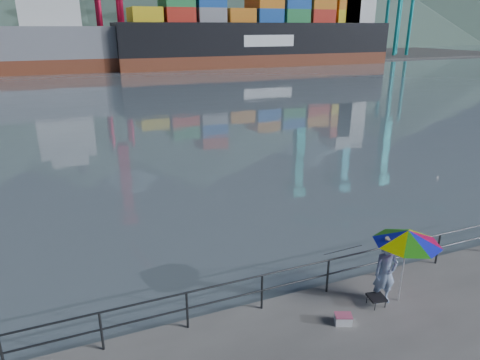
# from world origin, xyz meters

# --- Properties ---
(harbor_water) EXTENTS (500.00, 280.00, 0.00)m
(harbor_water) POSITION_xyz_m (0.00, 130.00, 0.00)
(harbor_water) COLOR slate
(harbor_water) RESTS_ON ground
(far_dock) EXTENTS (200.00, 40.00, 0.40)m
(far_dock) POSITION_xyz_m (10.00, 93.00, 0.00)
(far_dock) COLOR #514F4C
(far_dock) RESTS_ON ground
(guardrail) EXTENTS (22.00, 0.06, 1.03)m
(guardrail) POSITION_xyz_m (0.00, 1.70, 0.52)
(guardrail) COLOR #2D3033
(guardrail) RESTS_ON ground
(container_stacks) EXTENTS (58.00, 8.40, 7.80)m
(container_stacks) POSITION_xyz_m (34.85, 93.50, 2.83)
(container_stacks) COLOR yellow
(container_stacks) RESTS_ON ground
(fisherman) EXTENTS (0.71, 0.54, 1.75)m
(fisherman) POSITION_xyz_m (2.13, 0.76, 0.87)
(fisherman) COLOR #2E568E
(fisherman) RESTS_ON ground
(beach_umbrella) EXTENTS (1.79, 1.79, 2.10)m
(beach_umbrella) POSITION_xyz_m (2.58, 0.61, 1.92)
(beach_umbrella) COLOR white
(beach_umbrella) RESTS_ON ground
(folding_stool) EXTENTS (0.49, 0.49, 0.28)m
(folding_stool) POSITION_xyz_m (1.86, 0.67, 0.15)
(folding_stool) COLOR black
(folding_stool) RESTS_ON ground
(cooler_bag) EXTENTS (0.47, 0.40, 0.23)m
(cooler_bag) POSITION_xyz_m (0.62, 0.37, 0.12)
(cooler_bag) COLOR white
(cooler_bag) RESTS_ON ground
(fishing_rod) EXTENTS (0.03, 1.69, 1.19)m
(fishing_rod) POSITION_xyz_m (1.74, 2.17, 0.00)
(fishing_rod) COLOR black
(fishing_rod) RESTS_ON ground
(container_ship) EXTENTS (53.65, 8.94, 18.10)m
(container_ship) POSITION_xyz_m (32.39, 71.27, 5.89)
(container_ship) COLOR brown
(container_ship) RESTS_ON ground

